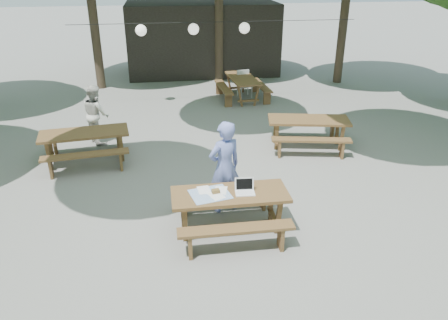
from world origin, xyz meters
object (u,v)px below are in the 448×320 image
picnic_table_nw (86,146)px  woman (225,167)px  main_picnic_table (230,211)px  second_person (96,114)px  plastic_chair (245,89)px

picnic_table_nw → woman: bearing=-49.2°
main_picnic_table → second_person: (-2.76, 4.59, 0.37)m
main_picnic_table → woman: (0.01, 0.72, 0.51)m
picnic_table_nw → plastic_chair: 6.65m
plastic_chair → woman: bearing=-113.9°
picnic_table_nw → plastic_chair: (4.69, 4.72, -0.13)m
second_person → picnic_table_nw: bearing=147.2°
picnic_table_nw → second_person: bearing=76.8°
main_picnic_table → second_person: 5.36m
main_picnic_table → plastic_chair: 8.25m
woman → plastic_chair: (1.78, 7.33, -0.64)m
main_picnic_table → second_person: bearing=121.0°
main_picnic_table → woman: woman is taller
main_picnic_table → plastic_chair: plastic_chair is taller
picnic_table_nw → second_person: size_ratio=1.38×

